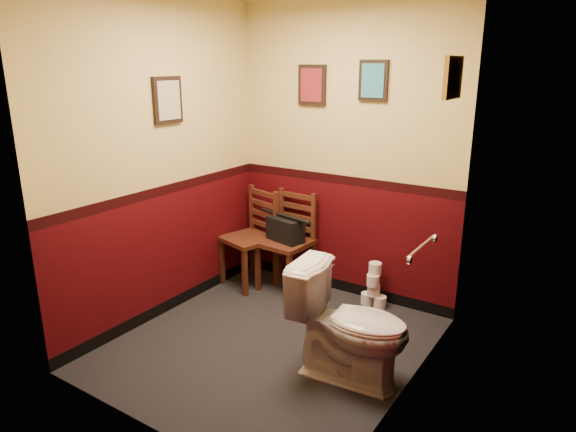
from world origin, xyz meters
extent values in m
cube|color=black|center=(0.00, 0.00, 0.00)|extent=(2.20, 2.40, 0.00)
cube|color=#390509|center=(0.00, 1.20, 1.35)|extent=(2.20, 0.00, 2.70)
cube|color=#390509|center=(0.00, -1.20, 1.35)|extent=(2.20, 0.00, 2.70)
cube|color=#390509|center=(-1.10, 0.00, 1.35)|extent=(0.00, 2.40, 2.70)
cube|color=#390509|center=(1.10, 0.00, 1.35)|extent=(0.00, 2.40, 2.70)
cylinder|color=silver|center=(1.07, 0.25, 0.95)|extent=(0.03, 0.50, 0.03)
cylinder|color=silver|center=(1.09, 0.00, 0.95)|extent=(0.02, 0.06, 0.06)
cylinder|color=silver|center=(1.09, 0.50, 0.95)|extent=(0.02, 0.06, 0.06)
cube|color=black|center=(-0.35, 1.18, 1.95)|extent=(0.28, 0.03, 0.36)
cube|color=maroon|center=(-0.35, 1.17, 1.95)|extent=(0.22, 0.01, 0.30)
cube|color=black|center=(0.25, 1.18, 2.00)|extent=(0.26, 0.03, 0.34)
cube|color=teal|center=(0.25, 1.17, 2.00)|extent=(0.20, 0.01, 0.28)
cube|color=black|center=(-1.08, 0.10, 1.85)|extent=(0.03, 0.30, 0.38)
cube|color=tan|center=(-1.07, 0.10, 1.85)|extent=(0.01, 0.24, 0.31)
cube|color=olive|center=(1.08, 0.60, 2.05)|extent=(0.03, 0.34, 0.28)
cube|color=tan|center=(1.07, 0.60, 2.05)|extent=(0.01, 0.28, 0.22)
imported|color=white|center=(0.72, -0.07, 0.41)|extent=(0.87, 0.54, 0.82)
cylinder|color=silver|center=(0.94, -0.01, 0.06)|extent=(0.13, 0.13, 0.13)
cylinder|color=silver|center=(0.94, -0.01, 0.28)|extent=(0.02, 0.02, 0.36)
cube|color=#502618|center=(-0.85, 0.83, 0.48)|extent=(0.55, 0.55, 0.04)
cube|color=#502618|center=(-1.09, 0.70, 0.24)|extent=(0.05, 0.05, 0.48)
cube|color=#502618|center=(-0.98, 1.07, 0.24)|extent=(0.05, 0.05, 0.48)
cube|color=#502618|center=(-0.72, 0.59, 0.24)|extent=(0.05, 0.05, 0.48)
cube|color=#502618|center=(-0.61, 0.96, 0.24)|extent=(0.05, 0.05, 0.48)
cube|color=#502618|center=(-0.98, 1.07, 0.72)|extent=(0.05, 0.05, 0.48)
cube|color=#502618|center=(-0.61, 0.97, 0.72)|extent=(0.05, 0.05, 0.48)
cube|color=#502618|center=(-0.80, 1.02, 0.59)|extent=(0.36, 0.12, 0.05)
cube|color=#502618|center=(-0.80, 1.02, 0.69)|extent=(0.36, 0.12, 0.05)
cube|color=#502618|center=(-0.80, 1.02, 0.80)|extent=(0.36, 0.12, 0.05)
cube|color=#502618|center=(-0.80, 1.02, 0.91)|extent=(0.36, 0.12, 0.05)
cube|color=#502618|center=(-0.48, 0.94, 0.48)|extent=(0.47, 0.47, 0.04)
cube|color=#502618|center=(-0.69, 0.76, 0.24)|extent=(0.05, 0.05, 0.48)
cube|color=#502618|center=(-0.66, 1.14, 0.24)|extent=(0.05, 0.05, 0.48)
cube|color=#502618|center=(-0.30, 0.74, 0.24)|extent=(0.05, 0.05, 0.48)
cube|color=#502618|center=(-0.28, 1.12, 0.24)|extent=(0.05, 0.05, 0.48)
cube|color=#502618|center=(-0.66, 1.15, 0.72)|extent=(0.04, 0.04, 0.48)
cube|color=#502618|center=(-0.28, 1.12, 0.72)|extent=(0.04, 0.04, 0.48)
cube|color=#502618|center=(-0.47, 1.14, 0.58)|extent=(0.36, 0.05, 0.05)
cube|color=#502618|center=(-0.47, 1.14, 0.69)|extent=(0.36, 0.05, 0.05)
cube|color=#502618|center=(-0.47, 1.14, 0.80)|extent=(0.36, 0.05, 0.05)
cube|color=#502618|center=(-0.47, 1.14, 0.90)|extent=(0.36, 0.05, 0.05)
cube|color=black|center=(-0.48, 0.94, 0.61)|extent=(0.39, 0.26, 0.23)
cylinder|color=black|center=(-0.48, 0.94, 0.75)|extent=(0.32, 0.10, 0.03)
cylinder|color=silver|center=(0.34, 1.07, 0.05)|extent=(0.12, 0.12, 0.10)
cylinder|color=silver|center=(0.46, 1.07, 0.05)|extent=(0.12, 0.12, 0.10)
cylinder|color=silver|center=(0.40, 1.06, 0.16)|extent=(0.12, 0.12, 0.10)
cylinder|color=silver|center=(0.40, 1.04, 0.26)|extent=(0.12, 0.12, 0.10)
cylinder|color=silver|center=(0.40, 1.07, 0.37)|extent=(0.12, 0.12, 0.10)
camera|label=1|loc=(2.10, -2.94, 2.14)|focal=32.00mm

